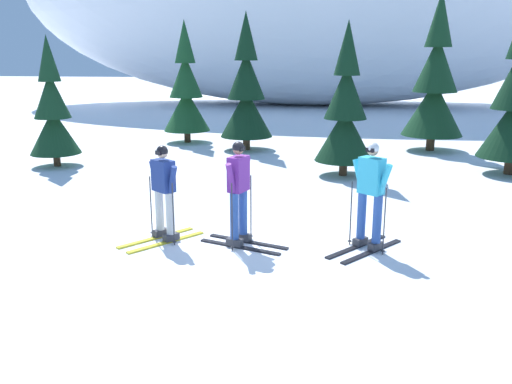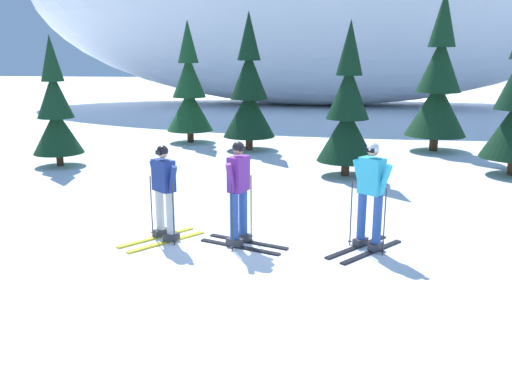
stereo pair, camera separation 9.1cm
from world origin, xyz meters
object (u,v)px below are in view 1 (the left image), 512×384
(pine_tree_center_right, at_px, (345,112))
(pine_tree_far_left, at_px, (53,113))
(pine_tree_right, at_px, (435,85))
(skier_navy_jacket, at_px, (164,191))
(skier_cyan_jacket, at_px, (370,194))
(pine_tree_center_left, at_px, (246,93))
(skier_purple_jacket, at_px, (239,191))
(pine_tree_left, at_px, (186,92))

(pine_tree_center_right, bearing_deg, pine_tree_far_left, 178.54)
(pine_tree_right, bearing_deg, skier_navy_jacket, -122.66)
(skier_navy_jacket, distance_m, pine_tree_center_right, 6.69)
(skier_cyan_jacket, distance_m, pine_tree_center_left, 10.05)
(pine_tree_center_right, distance_m, pine_tree_right, 5.28)
(skier_navy_jacket, relative_size, skier_cyan_jacket, 0.93)
(skier_cyan_jacket, bearing_deg, skier_purple_jacket, -178.44)
(pine_tree_far_left, relative_size, pine_tree_right, 0.72)
(pine_tree_far_left, relative_size, pine_tree_center_right, 0.92)
(skier_navy_jacket, relative_size, pine_tree_center_right, 0.42)
(skier_navy_jacket, distance_m, skier_purple_jacket, 1.37)
(skier_purple_jacket, distance_m, pine_tree_far_left, 8.80)
(skier_purple_jacket, xyz_separation_m, pine_tree_center_left, (-1.20, 9.46, 0.95))
(pine_tree_left, bearing_deg, skier_navy_jacket, -78.18)
(skier_cyan_jacket, xyz_separation_m, pine_tree_left, (-5.83, 10.69, 0.86))
(pine_tree_center_left, bearing_deg, skier_cyan_jacket, -69.95)
(pine_tree_left, bearing_deg, skier_purple_jacket, -71.50)
(skier_cyan_jacket, distance_m, pine_tree_right, 10.49)
(pine_tree_center_left, relative_size, pine_tree_center_right, 1.12)
(pine_tree_far_left, bearing_deg, pine_tree_right, 19.55)
(pine_tree_left, relative_size, pine_tree_center_right, 1.07)
(pine_tree_left, distance_m, pine_tree_right, 8.68)
(skier_cyan_jacket, bearing_deg, pine_tree_right, 74.28)
(pine_tree_center_right, height_order, pine_tree_right, pine_tree_right)
(skier_cyan_jacket, distance_m, pine_tree_far_left, 10.49)
(pine_tree_far_left, xyz_separation_m, pine_tree_center_right, (8.35, -0.21, 0.14))
(skier_cyan_jacket, relative_size, pine_tree_left, 0.42)
(skier_cyan_jacket, relative_size, pine_tree_center_left, 0.40)
(pine_tree_center_left, height_order, pine_tree_right, pine_tree_right)
(pine_tree_far_left, relative_size, pine_tree_center_left, 0.82)
(pine_tree_center_right, bearing_deg, skier_purple_jacket, -108.78)
(skier_purple_jacket, xyz_separation_m, skier_cyan_jacket, (2.23, 0.06, 0.02))
(skier_navy_jacket, distance_m, pine_tree_left, 10.93)
(skier_navy_jacket, relative_size, pine_tree_center_left, 0.38)
(pine_tree_left, bearing_deg, pine_tree_far_left, -120.52)
(skier_navy_jacket, xyz_separation_m, pine_tree_far_left, (-5.01, 5.95, 0.67))
(skier_navy_jacket, height_order, skier_purple_jacket, skier_purple_jacket)
(skier_purple_jacket, bearing_deg, pine_tree_right, 63.40)
(pine_tree_center_left, bearing_deg, pine_tree_center_right, -48.82)
(skier_navy_jacket, height_order, pine_tree_left, pine_tree_left)
(skier_navy_jacket, xyz_separation_m, pine_tree_left, (-2.23, 10.66, 0.93))
(skier_cyan_jacket, bearing_deg, pine_tree_center_right, 92.48)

